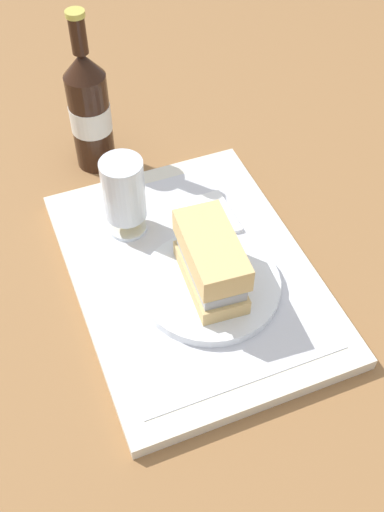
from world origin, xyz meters
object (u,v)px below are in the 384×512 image
at_px(sandwich, 210,259).
at_px(plate, 210,285).
at_px(beer_bottle, 89,110).
at_px(beer_glass, 124,194).

bearing_deg(sandwich, plate, 180.00).
relative_size(plate, beer_bottle, 0.71).
distance_m(plate, sandwich, 0.05).
bearing_deg(beer_bottle, plate, -169.03).
bearing_deg(beer_glass, plate, -155.10).
height_order(plate, beer_glass, beer_glass).
bearing_deg(sandwich, beer_glass, 29.42).
distance_m(sandwich, beer_glass, 0.16).
bearing_deg(plate, beer_glass, 24.90).
bearing_deg(plate, sandwich, -3.94).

